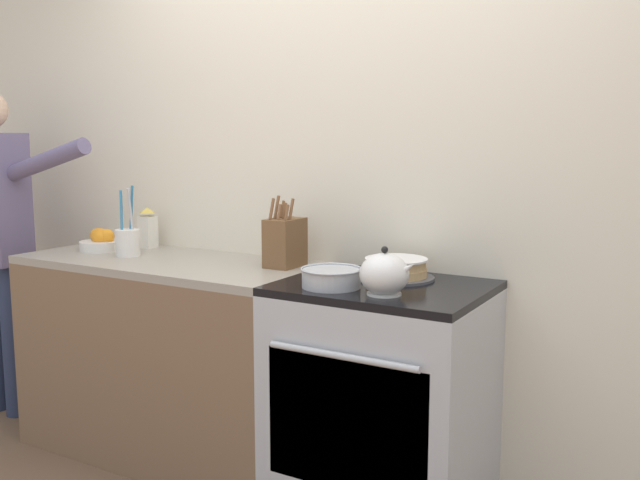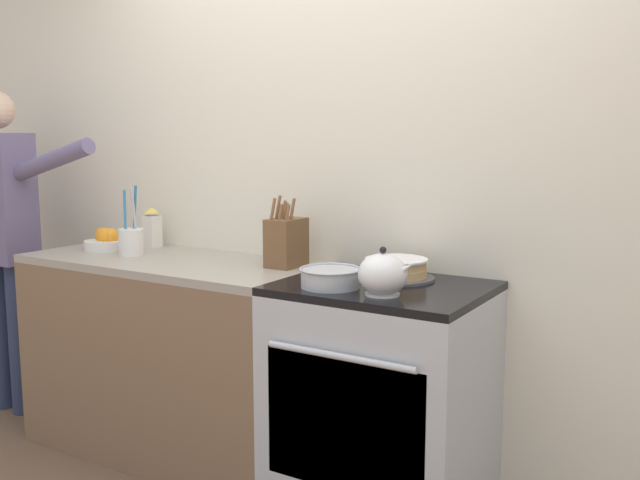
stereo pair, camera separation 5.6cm
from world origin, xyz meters
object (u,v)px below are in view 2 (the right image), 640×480
at_px(stove_range, 381,401).
at_px(utensil_crock, 131,240).
at_px(person_baker, 4,223).
at_px(layer_cake, 396,270).
at_px(tea_kettle, 383,275).
at_px(knife_block, 286,242).
at_px(mixing_bowl, 330,277).
at_px(fruit_bowl, 106,241).
at_px(milk_carton, 152,228).

bearing_deg(stove_range, utensil_crock, -178.86).
bearing_deg(stove_range, person_baker, -177.87).
height_order(stove_range, layer_cake, layer_cake).
xyz_separation_m(tea_kettle, knife_block, (-0.59, 0.28, 0.03)).
relative_size(mixing_bowl, fruit_bowl, 1.15).
distance_m(knife_block, utensil_crock, 0.78).
distance_m(layer_cake, mixing_bowl, 0.29).
distance_m(tea_kettle, mixing_bowl, 0.22).
bearing_deg(knife_block, person_baker, -173.10).
bearing_deg(mixing_bowl, milk_carton, 164.23).
distance_m(tea_kettle, utensil_crock, 1.36).
distance_m(knife_block, fruit_bowl, 1.00).
bearing_deg(milk_carton, stove_range, -8.44).
distance_m(utensil_crock, milk_carton, 0.25).
xyz_separation_m(layer_cake, tea_kettle, (0.08, -0.27, 0.03)).
height_order(knife_block, fruit_bowl, knife_block).
bearing_deg(mixing_bowl, knife_block, 144.89).
bearing_deg(knife_block, tea_kettle, -25.07).
relative_size(mixing_bowl, person_baker, 0.14).
distance_m(mixing_bowl, milk_carton, 1.28).
bearing_deg(fruit_bowl, utensil_crock, -13.01).
xyz_separation_m(stove_range, milk_carton, (-1.37, 0.20, 0.55)).
bearing_deg(stove_range, fruit_bowl, 178.95).
relative_size(utensil_crock, person_baker, 0.19).
height_order(stove_range, tea_kettle, tea_kettle).
distance_m(mixing_bowl, knife_block, 0.46).
bearing_deg(fruit_bowl, person_baker, -170.36).
bearing_deg(milk_carton, fruit_bowl, -127.60).
xyz_separation_m(utensil_crock, person_baker, (-0.86, -0.05, 0.03)).
height_order(stove_range, knife_block, knife_block).
bearing_deg(fruit_bowl, knife_block, 5.14).
height_order(utensil_crock, person_baker, person_baker).
relative_size(tea_kettle, utensil_crock, 0.65).
bearing_deg(stove_range, mixing_bowl, -133.83).
height_order(tea_kettle, person_baker, person_baker).
height_order(stove_range, mixing_bowl, mixing_bowl).
distance_m(tea_kettle, person_baker, 2.22).
relative_size(stove_range, knife_block, 3.04).
height_order(fruit_bowl, person_baker, person_baker).
xyz_separation_m(knife_block, fruit_bowl, (-0.99, -0.09, -0.06)).
bearing_deg(utensil_crock, stove_range, 1.14).
height_order(knife_block, person_baker, person_baker).
height_order(stove_range, fruit_bowl, fruit_bowl).
height_order(layer_cake, milk_carton, milk_carton).
height_order(layer_cake, tea_kettle, tea_kettle).
bearing_deg(mixing_bowl, utensil_crock, 174.03).
xyz_separation_m(mixing_bowl, milk_carton, (-1.23, 0.35, 0.06)).
bearing_deg(mixing_bowl, layer_cake, 61.63).
distance_m(milk_carton, person_baker, 0.82).
xyz_separation_m(utensil_crock, milk_carton, (-0.09, 0.23, 0.02)).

